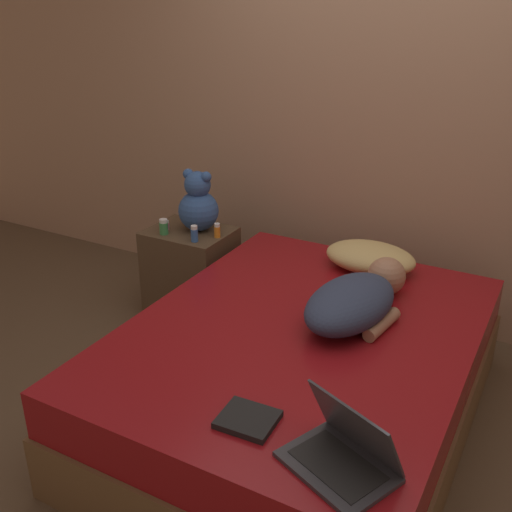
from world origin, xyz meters
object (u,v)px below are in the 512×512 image
pillow (370,257)px  book (248,419)px  bottle_orange (217,231)px  person_lying (357,299)px  bottle_green (164,227)px  teddy_bear (198,204)px  laptop (344,452)px  bottle_blue (194,234)px  bottle_pink (166,225)px

pillow → book: (0.04, -1.42, -0.06)m
bottle_orange → pillow: bearing=7.0°
person_lying → bottle_green: bearing=174.7°
teddy_bear → book: bearing=-50.8°
person_lying → laptop: (0.29, -0.91, -0.04)m
laptop → teddy_bear: (-1.47, 1.39, 0.16)m
pillow → person_lying: bearing=-77.6°
bottle_orange → teddy_bear: bearing=162.8°
pillow → bottle_green: bearing=-169.6°
book → laptop: bearing=-5.5°
bottle_orange → laptop: bearing=-45.6°
bottle_orange → bottle_blue: bearing=-124.0°
teddy_bear → bottle_orange: (0.16, -0.05, -0.12)m
bottle_blue → bottle_pink: bearing=164.1°
person_lying → bottle_orange: 1.11m
teddy_bear → bottle_blue: teddy_bear is taller
bottle_blue → book: bottle_blue is taller
pillow → bottle_orange: pillow is taller
bottle_pink → book: bottle_pink is taller
pillow → teddy_bear: bearing=-176.7°
book → bottle_orange: bearing=125.9°
bottle_blue → teddy_bear: bearing=115.5°
person_lying → bottle_green: (-1.33, 0.32, 0.00)m
bottle_green → bottle_blue: size_ratio=0.96×
person_lying → book: person_lying is taller
laptop → book: bearing=-162.3°
teddy_bear → bottle_blue: 0.22m
bottle_orange → bottle_green: (-0.31, -0.11, 0.00)m
bottle_pink → laptop: bearing=-38.1°
pillow → laptop: size_ratio=1.18×
person_lying → bottle_pink: size_ratio=12.87×
laptop → bottle_orange: laptop is taller
laptop → bottle_orange: bearing=157.6°
book → pillow: bearing=91.8°
person_lying → bottle_blue: person_lying is taller
person_lying → bottle_blue: (-1.10, 0.31, 0.00)m
pillow → laptop: (0.41, -1.45, -0.02)m
laptop → bottle_pink: (-1.65, 1.29, 0.03)m
person_lying → laptop: bearing=-63.9°
bottle_orange → bottle_blue: (-0.08, -0.12, 0.01)m
laptop → bottle_blue: (-1.39, 1.22, 0.05)m
bottle_blue → pillow: bearing=13.2°
bottle_orange → bottle_green: bottle_green is taller
laptop → person_lying: bearing=131.0°
bottle_orange → bottle_blue: bottle_blue is taller
pillow → bottle_green: (-1.21, -0.22, 0.03)m
person_lying → laptop: size_ratio=1.86×
person_lying → book: 0.88m
laptop → bottle_green: (-1.62, 1.23, 0.05)m
pillow → bottle_pink: 1.25m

